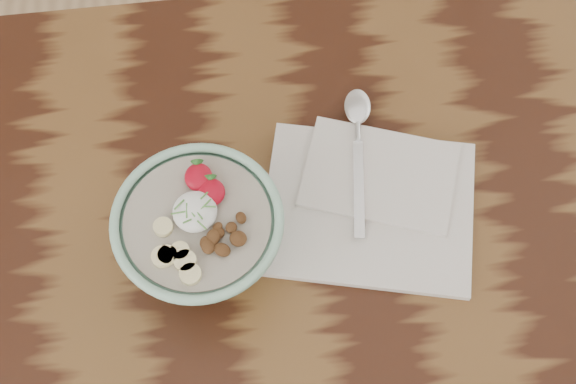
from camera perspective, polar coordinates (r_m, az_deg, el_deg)
table at (r=98.16cm, az=5.68°, el=-9.88°), size 160.00×90.00×75.00cm
breakfast_bowl at (r=85.72cm, az=-6.24°, el=-3.00°), size 17.92×17.92×11.81cm
napkin at (r=93.23cm, az=5.91°, el=-0.62°), size 27.81×24.47×1.47cm
spoon at (r=96.15cm, az=4.98°, el=4.67°), size 4.89×19.61×1.02cm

